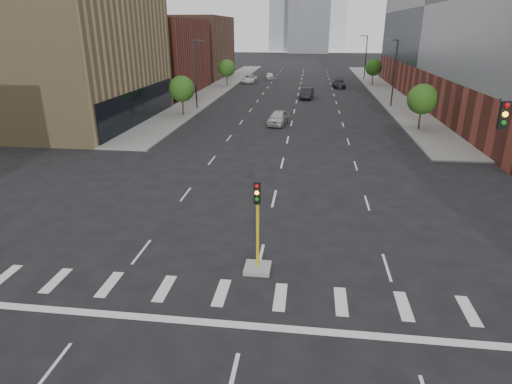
% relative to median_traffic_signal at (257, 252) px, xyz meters
% --- Properties ---
extents(sidewalk_left_far, '(5.00, 92.00, 0.15)m').
position_rel_median_traffic_signal_xyz_m(sidewalk_left_far, '(-15.00, 65.03, -0.90)').
color(sidewalk_left_far, gray).
rests_on(sidewalk_left_far, ground).
extents(sidewalk_right_far, '(5.00, 92.00, 0.15)m').
position_rel_median_traffic_signal_xyz_m(sidewalk_right_far, '(15.00, 65.03, -0.90)').
color(sidewalk_right_far, gray).
rests_on(sidewalk_right_far, ground).
extents(building_left_mid, '(20.00, 24.00, 14.00)m').
position_rel_median_traffic_signal_xyz_m(building_left_mid, '(-27.50, 31.03, 6.03)').
color(building_left_mid, '#9D8358').
rests_on(building_left_mid, ground).
extents(building_left_far_a, '(20.00, 22.00, 12.00)m').
position_rel_median_traffic_signal_xyz_m(building_left_far_a, '(-27.50, 57.03, 5.03)').
color(building_left_far_a, brown).
rests_on(building_left_far_a, ground).
extents(building_left_far_b, '(20.00, 24.00, 13.00)m').
position_rel_median_traffic_signal_xyz_m(building_left_far_b, '(-27.50, 83.03, 5.53)').
color(building_left_far_b, brown).
rests_on(building_left_far_b, ground).
extents(building_right_main, '(24.00, 70.00, 22.00)m').
position_rel_median_traffic_signal_xyz_m(building_right_main, '(29.50, 51.03, 10.03)').
color(building_right_main, brown).
rests_on(building_right_main, ground).
extents(tower_mid, '(18.00, 18.00, 44.00)m').
position_rel_median_traffic_signal_xyz_m(tower_mid, '(0.00, 191.03, 21.03)').
color(tower_mid, slate).
rests_on(tower_mid, ground).
extents(median_traffic_signal, '(1.20, 1.20, 4.40)m').
position_rel_median_traffic_signal_xyz_m(median_traffic_signal, '(0.00, 0.00, 0.00)').
color(median_traffic_signal, '#999993').
rests_on(median_traffic_signal, ground).
extents(streetlight_right_a, '(1.60, 0.22, 9.07)m').
position_rel_median_traffic_signal_xyz_m(streetlight_right_a, '(13.41, 46.03, 4.04)').
color(streetlight_right_a, '#2D2D30').
rests_on(streetlight_right_a, ground).
extents(streetlight_right_b, '(1.60, 0.22, 9.07)m').
position_rel_median_traffic_signal_xyz_m(streetlight_right_b, '(13.41, 81.03, 4.04)').
color(streetlight_right_b, '#2D2D30').
rests_on(streetlight_right_b, ground).
extents(streetlight_left, '(1.60, 0.22, 9.07)m').
position_rel_median_traffic_signal_xyz_m(streetlight_left, '(-13.41, 41.03, 4.04)').
color(streetlight_left, '#2D2D30').
rests_on(streetlight_left, ground).
extents(tree_left_near, '(3.20, 3.20, 4.85)m').
position_rel_median_traffic_signal_xyz_m(tree_left_near, '(-14.00, 36.03, 2.42)').
color(tree_left_near, '#382619').
rests_on(tree_left_near, ground).
extents(tree_left_far, '(3.20, 3.20, 4.85)m').
position_rel_median_traffic_signal_xyz_m(tree_left_far, '(-14.00, 66.03, 2.42)').
color(tree_left_far, '#382619').
rests_on(tree_left_far, ground).
extents(tree_right_near, '(3.20, 3.20, 4.85)m').
position_rel_median_traffic_signal_xyz_m(tree_right_near, '(14.00, 31.03, 2.42)').
color(tree_right_near, '#382619').
rests_on(tree_right_near, ground).
extents(tree_right_far, '(3.20, 3.20, 4.85)m').
position_rel_median_traffic_signal_xyz_m(tree_right_far, '(14.00, 71.03, 2.42)').
color(tree_right_far, '#382619').
rests_on(tree_right_far, ground).
extents(car_near_left, '(2.55, 4.97, 1.62)m').
position_rel_median_traffic_signal_xyz_m(car_near_left, '(-1.50, 32.12, -0.16)').
color(car_near_left, '#B8B7BC').
rests_on(car_near_left, ground).
extents(car_mid_right, '(2.25, 5.14, 1.64)m').
position_rel_median_traffic_signal_xyz_m(car_mid_right, '(1.50, 52.21, -0.15)').
color(car_mid_right, black).
rests_on(car_mid_right, ground).
extents(car_far_left, '(2.87, 5.80, 1.58)m').
position_rel_median_traffic_signal_xyz_m(car_far_left, '(-10.50, 72.06, -0.18)').
color(car_far_left, silver).
rests_on(car_far_left, ground).
extents(car_deep_right, '(2.30, 5.42, 1.56)m').
position_rel_median_traffic_signal_xyz_m(car_deep_right, '(7.33, 66.54, -0.19)').
color(car_deep_right, black).
rests_on(car_deep_right, ground).
extents(car_distant, '(2.06, 4.25, 1.40)m').
position_rel_median_traffic_signal_xyz_m(car_distant, '(-6.98, 79.22, -0.27)').
color(car_distant, silver).
rests_on(car_distant, ground).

